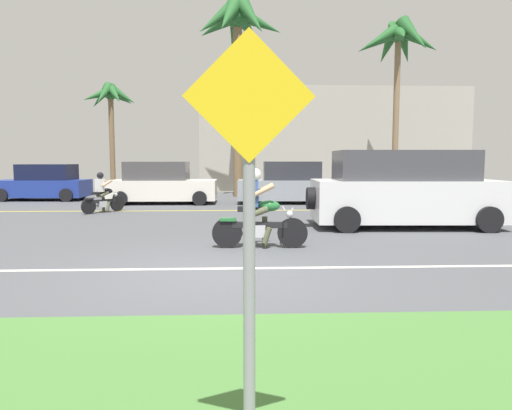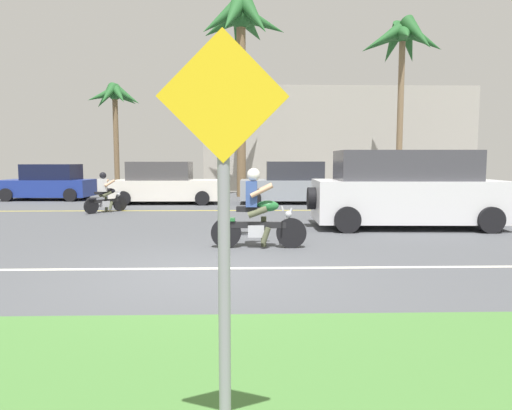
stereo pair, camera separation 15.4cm
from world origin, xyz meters
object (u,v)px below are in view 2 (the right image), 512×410
at_px(suv_nearby, 406,190).
at_px(palm_tree_0, 115,101).
at_px(parked_car_0, 49,183).
at_px(street_sign, 224,224).
at_px(parked_car_1, 165,184).
at_px(motorcyclist, 258,214).
at_px(motorcyclist_distant, 105,195).
at_px(parked_car_3, 440,186).
at_px(palm_tree_1, 402,44).
at_px(palm_tree_2, 240,32).
at_px(parked_car_2, 290,184).

height_order(suv_nearby, palm_tree_0, palm_tree_0).
bearing_deg(parked_car_0, street_sign, -65.18).
relative_size(parked_car_1, palm_tree_0, 0.77).
bearing_deg(motorcyclist, motorcyclist_distant, 127.45).
xyz_separation_m(parked_car_3, street_sign, (-8.05, -16.15, 0.73)).
bearing_deg(street_sign, palm_tree_1, 69.17).
relative_size(parked_car_1, parked_car_3, 0.97).
xyz_separation_m(parked_car_3, palm_tree_0, (-14.28, 4.89, 3.93)).
bearing_deg(motorcyclist, palm_tree_1, 61.42).
xyz_separation_m(parked_car_1, palm_tree_2, (3.06, 3.42, 6.91)).
bearing_deg(suv_nearby, parked_car_0, 145.62).
height_order(motorcyclist, motorcyclist_distant, motorcyclist).
bearing_deg(palm_tree_0, parked_car_2, -29.39).
height_order(motorcyclist, suv_nearby, suv_nearby).
xyz_separation_m(suv_nearby, parked_car_3, (3.75, 6.57, -0.26)).
relative_size(motorcyclist, parked_car_3, 0.43).
height_order(parked_car_0, street_sign, street_sign).
distance_m(palm_tree_0, palm_tree_1, 14.28).
bearing_deg(palm_tree_2, parked_car_1, -131.80).
xyz_separation_m(motorcyclist, palm_tree_1, (7.40, 13.59, 6.64)).
bearing_deg(motorcyclist_distant, motorcyclist, -52.55).
relative_size(parked_car_0, palm_tree_2, 0.42).
distance_m(parked_car_0, palm_tree_0, 5.26).
distance_m(parked_car_3, motorcyclist_distant, 12.89).
distance_m(parked_car_3, palm_tree_1, 7.89).
height_order(palm_tree_1, palm_tree_2, palm_tree_2).
bearing_deg(parked_car_3, palm_tree_2, 154.81).
xyz_separation_m(motorcyclist, parked_car_1, (-3.46, 9.65, 0.11)).
relative_size(parked_car_2, palm_tree_1, 0.46).
height_order(suv_nearby, palm_tree_1, palm_tree_1).
relative_size(parked_car_3, palm_tree_0, 0.79).
bearing_deg(parked_car_3, palm_tree_0, 161.09).
bearing_deg(palm_tree_2, parked_car_3, -25.19).
relative_size(parked_car_2, parked_car_3, 0.90).
bearing_deg(palm_tree_2, motorcyclist_distant, -123.95).
distance_m(motorcyclist, palm_tree_2, 14.84).
bearing_deg(palm_tree_1, parked_car_0, -172.51).
bearing_deg(parked_car_1, street_sign, -79.46).
bearing_deg(parked_car_3, suv_nearby, -119.70).
relative_size(motorcyclist, palm_tree_0, 0.34).
bearing_deg(street_sign, parked_car_3, 63.50).
distance_m(palm_tree_2, motorcyclist_distant, 10.75).
height_order(parked_car_2, palm_tree_0, palm_tree_0).
bearing_deg(palm_tree_1, palm_tree_2, -176.21).
relative_size(parked_car_2, motorcyclist_distant, 2.91).
xyz_separation_m(parked_car_2, palm_tree_1, (5.77, 4.06, 6.53)).
relative_size(motorcyclist, palm_tree_1, 0.22).
height_order(parked_car_3, palm_tree_2, palm_tree_2).
bearing_deg(parked_car_1, parked_car_3, -1.90).
bearing_deg(palm_tree_2, motorcyclist, -88.27).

